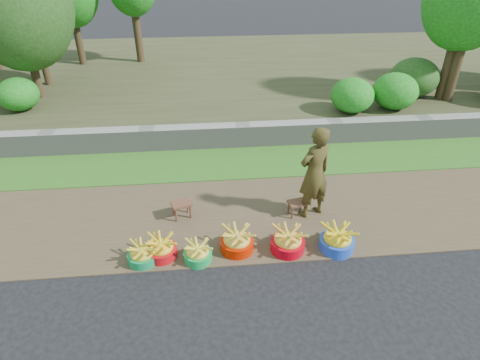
{
  "coord_description": "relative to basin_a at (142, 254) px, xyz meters",
  "views": [
    {
      "loc": [
        -0.9,
        -4.53,
        4.33
      ],
      "look_at": [
        -0.33,
        1.3,
        0.75
      ],
      "focal_mm": 30.0,
      "sensor_mm": 36.0,
      "label": 1
    }
  ],
  "objects": [
    {
      "name": "ground_plane",
      "position": [
        1.94,
        -0.24,
        -0.15
      ],
      "size": [
        120.0,
        120.0,
        0.0
      ],
      "primitive_type": "plane",
      "color": "black",
      "rests_on": "ground"
    },
    {
      "name": "dirt_shoulder",
      "position": [
        1.94,
        1.01,
        -0.14
      ],
      "size": [
        80.0,
        2.5,
        0.02
      ],
      "primitive_type": "cube",
      "color": "brown",
      "rests_on": "ground"
    },
    {
      "name": "grass_verge",
      "position": [
        1.94,
        3.01,
        -0.13
      ],
      "size": [
        80.0,
        1.5,
        0.04
      ],
      "primitive_type": "cube",
      "color": "#336E1E",
      "rests_on": "ground"
    },
    {
      "name": "retaining_wall",
      "position": [
        1.94,
        3.86,
        0.12
      ],
      "size": [
        80.0,
        0.35,
        0.55
      ],
      "primitive_type": "cube",
      "color": "gray",
      "rests_on": "ground"
    },
    {
      "name": "earth_bank",
      "position": [
        1.94,
        8.76,
        0.1
      ],
      "size": [
        80.0,
        10.0,
        0.5
      ],
      "primitive_type": "cube",
      "color": "#3D3F23",
      "rests_on": "ground"
    },
    {
      "name": "vegetation",
      "position": [
        1.53,
        6.57,
        2.51
      ],
      "size": [
        37.52,
        7.36,
        4.34
      ],
      "color": "#3A2C19",
      "rests_on": "earth_bank"
    },
    {
      "name": "basin_a",
      "position": [
        0.0,
        0.0,
        0.0
      ],
      "size": [
        0.46,
        0.46,
        0.34
      ],
      "color": "#128947",
      "rests_on": "ground"
    },
    {
      "name": "basin_b",
      "position": [
        0.28,
        0.09,
        0.01
      ],
      "size": [
        0.49,
        0.49,
        0.37
      ],
      "color": "red",
      "rests_on": "ground"
    },
    {
      "name": "basin_c",
      "position": [
        0.85,
        -0.04,
        -0.01
      ],
      "size": [
        0.44,
        0.44,
        0.33
      ],
      "color": "#159844",
      "rests_on": "ground"
    },
    {
      "name": "basin_d",
      "position": [
        1.47,
        0.13,
        0.03
      ],
      "size": [
        0.54,
        0.54,
        0.4
      ],
      "color": "#C01900",
      "rests_on": "ground"
    },
    {
      "name": "basin_e",
      "position": [
        2.28,
        0.05,
        0.03
      ],
      "size": [
        0.55,
        0.55,
        0.41
      ],
      "color": "#C00313",
      "rests_on": "ground"
    },
    {
      "name": "basin_f",
      "position": [
        3.07,
        0.01,
        0.03
      ],
      "size": [
        0.56,
        0.56,
        0.41
      ],
      "color": "blue",
      "rests_on": "ground"
    },
    {
      "name": "stool_left",
      "position": [
        0.58,
        1.09,
        0.11
      ],
      "size": [
        0.41,
        0.36,
        0.3
      ],
      "rotation": [
        0.0,
        0.0,
        0.32
      ],
      "color": "brown",
      "rests_on": "dirt_shoulder"
    },
    {
      "name": "stool_right",
      "position": [
        2.62,
        0.96,
        0.09
      ],
      "size": [
        0.35,
        0.3,
        0.28
      ],
      "rotation": [
        0.0,
        0.0,
        0.21
      ],
      "color": "brown",
      "rests_on": "dirt_shoulder"
    },
    {
      "name": "vendor_woman",
      "position": [
        2.88,
        0.97,
        0.71
      ],
      "size": [
        0.73,
        0.62,
        1.7
      ],
      "primitive_type": "imported",
      "rotation": [
        0.0,
        0.0,
        3.54
      ],
      "color": "black",
      "rests_on": "dirt_shoulder"
    }
  ]
}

